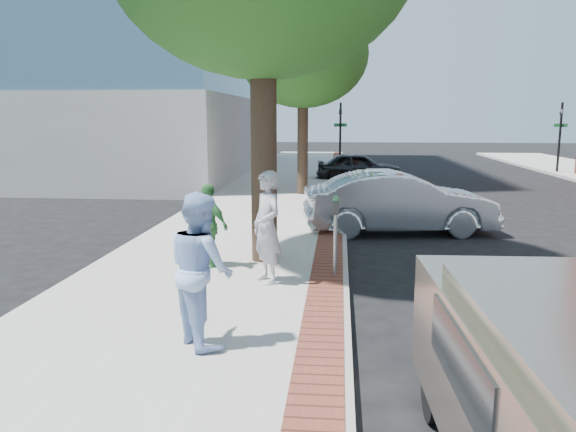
# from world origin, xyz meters

# --- Properties ---
(ground) EXTENTS (120.00, 120.00, 0.00)m
(ground) POSITION_xyz_m (0.00, 0.00, 0.00)
(ground) COLOR black
(ground) RESTS_ON ground
(sidewalk) EXTENTS (5.00, 60.00, 0.15)m
(sidewalk) POSITION_xyz_m (-1.50, 8.00, 0.07)
(sidewalk) COLOR #9E9991
(sidewalk) RESTS_ON ground
(brick_strip) EXTENTS (0.60, 60.00, 0.01)m
(brick_strip) POSITION_xyz_m (0.70, 8.00, 0.15)
(brick_strip) COLOR brown
(brick_strip) RESTS_ON sidewalk
(curb) EXTENTS (0.10, 60.00, 0.15)m
(curb) POSITION_xyz_m (1.05, 8.00, 0.07)
(curb) COLOR gray
(curb) RESTS_ON ground
(office_base) EXTENTS (18.20, 22.20, 4.00)m
(office_base) POSITION_xyz_m (-13.00, 22.00, 2.00)
(office_base) COLOR gray
(office_base) RESTS_ON ground
(signal_near) EXTENTS (0.70, 0.15, 3.80)m
(signal_near) POSITION_xyz_m (0.90, 22.00, 2.25)
(signal_near) COLOR black
(signal_near) RESTS_ON ground
(signal_far) EXTENTS (0.70, 0.15, 3.80)m
(signal_far) POSITION_xyz_m (12.50, 22.00, 2.25)
(signal_far) COLOR black
(signal_far) RESTS_ON ground
(tree_far) EXTENTS (4.80, 4.80, 7.14)m
(tree_far) POSITION_xyz_m (-0.50, 12.00, 5.30)
(tree_far) COLOR black
(tree_far) RESTS_ON sidewalk
(parking_meter) EXTENTS (0.12, 0.32, 1.47)m
(parking_meter) POSITION_xyz_m (0.85, 0.92, 1.21)
(parking_meter) COLOR gray
(parking_meter) RESTS_ON sidewalk
(person_gray) EXTENTS (0.80, 0.86, 1.98)m
(person_gray) POSITION_xyz_m (-0.34, 0.32, 1.14)
(person_gray) COLOR #99989D
(person_gray) RESTS_ON sidewalk
(person_officer) EXTENTS (1.17, 1.22, 1.97)m
(person_officer) POSITION_xyz_m (-0.83, -2.42, 1.14)
(person_officer) COLOR #95B5E7
(person_officer) RESTS_ON sidewalk
(person_green) EXTENTS (1.02, 0.83, 1.62)m
(person_green) POSITION_xyz_m (-1.61, 1.28, 0.96)
(person_green) COLOR #387B3C
(person_green) RESTS_ON sidewalk
(sedan_silver) EXTENTS (5.16, 2.41, 1.64)m
(sedan_silver) POSITION_xyz_m (2.48, 5.57, 0.82)
(sedan_silver) COLOR silver
(sedan_silver) RESTS_ON ground
(bg_car) EXTENTS (4.07, 1.77, 1.37)m
(bg_car) POSITION_xyz_m (1.79, 17.79, 0.68)
(bg_car) COLOR black
(bg_car) RESTS_ON ground
(van) EXTENTS (1.90, 4.61, 1.68)m
(van) POSITION_xyz_m (2.71, -5.06, 0.92)
(van) COLOR gray
(van) RESTS_ON ground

